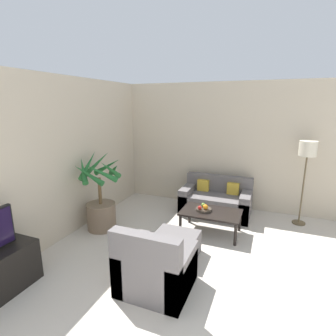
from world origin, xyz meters
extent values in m
cube|color=beige|center=(0.00, 5.63, 1.35)|extent=(8.29, 0.06, 2.70)
cube|color=beige|center=(-3.38, 2.80, 1.35)|extent=(0.06, 7.20, 2.70)
cylinder|color=brown|center=(-2.95, 3.63, 0.24)|extent=(0.52, 0.52, 0.48)
cylinder|color=brown|center=(-2.95, 3.63, 0.73)|extent=(0.06, 0.06, 0.49)
cone|color=#23662D|center=(-2.70, 3.63, 1.15)|extent=(0.10, 0.56, 0.43)
cone|color=#23662D|center=(-2.76, 3.83, 1.10)|extent=(0.49, 0.49, 0.35)
cone|color=#23662D|center=(-2.95, 3.90, 1.12)|extent=(0.58, 0.10, 0.39)
cone|color=#23662D|center=(-3.11, 3.79, 1.17)|extent=(0.44, 0.44, 0.48)
cone|color=#23662D|center=(-3.17, 3.63, 1.18)|extent=(0.10, 0.51, 0.49)
cone|color=#23662D|center=(-3.13, 3.45, 1.14)|extent=(0.47, 0.47, 0.41)
cone|color=#23662D|center=(-2.95, 3.36, 1.10)|extent=(0.59, 0.10, 0.35)
cone|color=#23662D|center=(-2.77, 3.45, 1.13)|extent=(0.47, 0.47, 0.41)
cube|color=#605B5B|center=(-1.14, 5.06, 0.21)|extent=(1.40, 0.76, 0.42)
cube|color=#605B5B|center=(-1.14, 5.36, 0.59)|extent=(1.40, 0.16, 0.34)
cube|color=#605B5B|center=(-1.74, 5.06, 0.27)|extent=(0.20, 0.76, 0.54)
cube|color=#605B5B|center=(-0.54, 5.06, 0.27)|extent=(0.20, 0.76, 0.54)
cube|color=gold|center=(-1.46, 5.24, 0.54)|extent=(0.24, 0.12, 0.24)
cube|color=gold|center=(-0.83, 5.24, 0.54)|extent=(0.24, 0.12, 0.24)
cylinder|color=brown|center=(0.45, 5.22, 0.01)|extent=(0.24, 0.24, 0.03)
cylinder|color=brown|center=(0.45, 5.22, 0.68)|extent=(0.03, 0.03, 1.30)
cylinder|color=beige|center=(0.45, 5.22, 1.46)|extent=(0.30, 0.30, 0.28)
cylinder|color=black|center=(-1.52, 3.93, 0.19)|extent=(0.05, 0.05, 0.38)
cylinder|color=black|center=(-0.58, 3.93, 0.19)|extent=(0.05, 0.05, 0.38)
cylinder|color=black|center=(-1.52, 4.48, 0.19)|extent=(0.05, 0.05, 0.38)
cylinder|color=black|center=(-0.58, 4.48, 0.19)|extent=(0.05, 0.05, 0.38)
cube|color=black|center=(-1.05, 4.20, 0.39)|extent=(1.03, 0.64, 0.03)
cylinder|color=#42382D|center=(-1.18, 4.19, 0.43)|extent=(0.27, 0.27, 0.05)
sphere|color=red|center=(-1.23, 4.11, 0.49)|extent=(0.07, 0.07, 0.07)
sphere|color=olive|center=(-1.20, 4.25, 0.49)|extent=(0.07, 0.07, 0.07)
sphere|color=orange|center=(-1.14, 4.16, 0.50)|extent=(0.09, 0.09, 0.09)
cube|color=#605B5B|center=(-1.35, 2.54, 0.22)|extent=(0.84, 0.76, 0.44)
cube|color=#605B5B|center=(-1.35, 2.24, 0.66)|extent=(0.84, 0.16, 0.43)
cube|color=#605B5B|center=(-1.69, 2.54, 0.27)|extent=(0.16, 0.76, 0.54)
cube|color=#605B5B|center=(-1.01, 2.54, 0.27)|extent=(0.16, 0.76, 0.54)
cube|color=#605B5B|center=(-1.37, 3.31, 0.17)|extent=(0.65, 0.54, 0.35)
camera|label=1|loc=(-0.16, -0.05, 2.24)|focal=28.00mm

